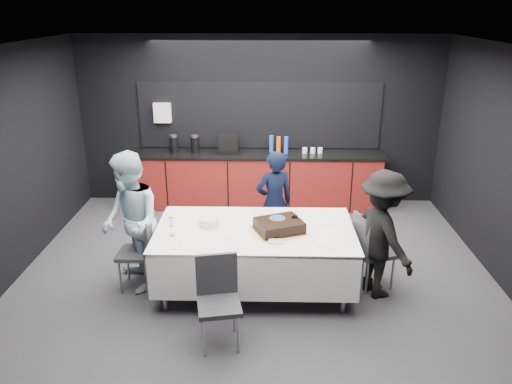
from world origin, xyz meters
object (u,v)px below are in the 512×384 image
Objects in this scene: chair_right at (369,246)px; person_right at (382,235)px; person_center at (274,203)px; person_left at (131,223)px; party_table at (255,239)px; plate_stack at (209,222)px; chair_left at (142,247)px; chair_near at (218,294)px; cake_assembly at (279,226)px; champagne_flute at (171,223)px.

chair_right is 0.30m from person_right.
chair_right is 0.60× the size of person_right.
person_center is 1.95m from person_left.
person_right is at bearing -3.77° from party_table.
plate_stack is at bearing 68.59° from person_left.
chair_left is at bearing 63.22° from person_right.
chair_left is at bearing 135.03° from chair_near.
cake_assembly is 1.02m from person_center.
person_left is 1.10× the size of person_right.
person_left reaches higher than cake_assembly.
person_left is at bearing 178.47° from cake_assembly.
champagne_flute is (-1.22, -0.16, 0.09)m from cake_assembly.
chair_near is at bearing -108.73° from party_table.
champagne_flute is 1.08m from chair_near.
cake_assembly is at bearing 62.63° from person_right.
chair_right is at bearing 32.29° from chair_near.
chair_near is (-1.70, -1.08, 0.00)m from chair_right.
chair_left is (-1.62, 0.04, -0.31)m from cake_assembly.
cake_assembly reaches higher than party_table.
chair_right is (1.08, 0.11, -0.31)m from cake_assembly.
chair_left reaches higher than party_table.
chair_left is at bearing 11.31° from person_center.
person_right is (1.22, -1.06, 0.05)m from person_center.
person_left is at bearing 174.59° from chair_left.
person_right is at bearing -57.90° from chair_right.
person_center is at bearing 23.96° from person_right.
champagne_flute is at bearing 24.46° from person_center.
person_center is (0.23, 0.97, 0.08)m from party_table.
cake_assembly is at bearing -174.01° from chair_right.
person_left is (-0.91, -0.08, 0.01)m from plate_stack.
chair_left is at bearing 57.98° from person_left.
person_left is (-1.46, -0.00, 0.20)m from party_table.
party_table is 10.36× the size of champagne_flute.
cake_assembly reaches higher than chair_near.
cake_assembly is at bearing 57.04° from chair_near.
cake_assembly reaches higher than plate_stack.
chair_near is (0.60, -0.80, -0.40)m from champagne_flute.
champagne_flute is (-0.39, -0.29, 0.11)m from plate_stack.
person_left is at bearing 137.87° from chair_near.
chair_left is at bearing -179.38° from party_table.
party_table is 1.36m from chair_right.
party_table is 2.51× the size of chair_left.
chair_left is 1.41m from chair_near.
chair_right is 2.83m from person_left.
plate_stack is at bearing 59.89° from person_right.
champagne_flute is at bearing 67.59° from person_right.
person_left is (-0.52, 0.21, -0.09)m from champagne_flute.
chair_right is (2.70, 0.08, 0.00)m from chair_left.
cake_assembly is at bearing 61.86° from person_left.
cake_assembly is 1.18m from person_right.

